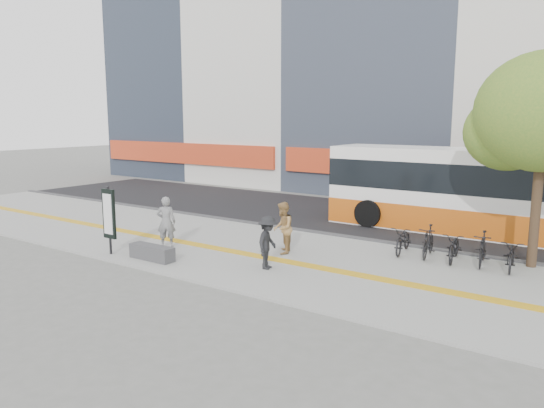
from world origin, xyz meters
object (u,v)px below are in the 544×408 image
Objects in this scene: street_tree at (544,115)px; signboard at (109,215)px; pedestrian_tan at (283,228)px; bus at (486,195)px; pedestrian_dark at (268,243)px; seated_woman at (166,222)px; bench at (152,252)px.

signboard is at bearing -150.93° from street_tree.
street_tree is at bearing 87.59° from pedestrian_tan.
pedestrian_dark is at bearing -115.86° from bus.
seated_woman is at bearing -93.78° from pedestrian_tan.
pedestrian_tan is at bearing -124.81° from bus.
bus is at bearing 51.92° from bench.
bench is 0.95× the size of pedestrian_tan.
signboard is 5.37m from pedestrian_dark.
bench is 12.39m from bus.
bench is 0.13× the size of bus.
bus reaches higher than pedestrian_dark.
pedestrian_dark is at bearing -6.93° from pedestrian_tan.
bench is 3.77m from pedestrian_dark.
street_tree reaches higher than bus.
pedestrian_dark is at bearing 143.15° from seated_woman.
seated_woman is (-0.80, 1.40, 0.64)m from bench.
bus is 11.83m from seated_woman.
seated_woman is 1.11× the size of pedestrian_dark.
bench is at bearing 95.81° from pedestrian_dark.
signboard reaches higher than pedestrian_dark.
bus is 7.70× the size of pedestrian_dark.
bus is at bearing 47.40° from signboard.
pedestrian_tan is at bearing 5.63° from pedestrian_dark.
bench is 1.02× the size of pedestrian_dark.
signboard is at bearing -132.60° from bus.
pedestrian_tan is at bearing 35.84° from signboard.
signboard reaches higher than pedestrian_tan.
pedestrian_tan is (2.91, 2.95, 0.62)m from bench.
street_tree is 3.63× the size of seated_woman.
signboard is 1.41× the size of pedestrian_dark.
pedestrian_tan is at bearing -155.93° from street_tree.
pedestrian_tan reaches higher than bench.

